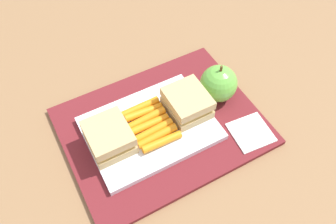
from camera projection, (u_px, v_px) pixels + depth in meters
ground_plane at (162, 128)px, 0.66m from camera, size 2.40×2.40×0.00m
lunchbag_mat at (162, 126)px, 0.66m from camera, size 0.36×0.28×0.01m
food_tray at (150, 128)px, 0.64m from camera, size 0.23×0.17×0.01m
sandwich_half_left at (109, 137)px, 0.60m from camera, size 0.07×0.08×0.04m
sandwich_half_right at (187, 103)px, 0.64m from camera, size 0.07×0.08×0.04m
carrot_sticks_bundle at (150, 124)px, 0.63m from camera, size 0.08×0.10×0.02m
apple at (219, 84)px, 0.67m from camera, size 0.07×0.07×0.08m
paper_napkin at (251, 132)px, 0.64m from camera, size 0.08×0.08×0.00m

